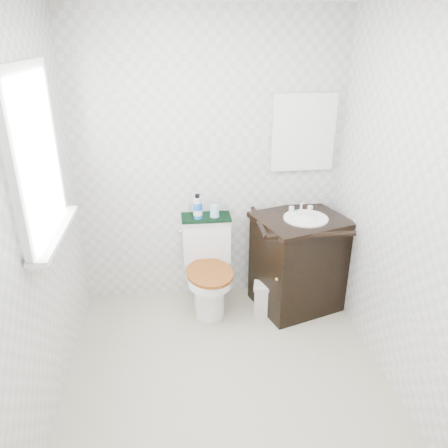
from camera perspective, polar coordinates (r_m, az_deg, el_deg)
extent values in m
plane|color=#BBB197|center=(3.16, 0.46, -20.29)|extent=(2.40, 2.40, 0.00)
plane|color=silver|center=(3.60, -1.81, 7.73)|extent=(2.40, 0.00, 2.40)
plane|color=silver|center=(1.47, 6.62, -18.89)|extent=(2.40, 0.00, 2.40)
plane|color=silver|center=(2.59, -24.35, -1.04)|extent=(0.00, 2.40, 2.40)
plane|color=silver|center=(2.82, 23.32, 1.10)|extent=(0.00, 2.40, 2.40)
cube|color=white|center=(2.70, -23.54, 7.98)|extent=(0.02, 0.70, 0.90)
cube|color=silver|center=(3.66, 10.34, 11.65)|extent=(0.50, 0.02, 0.60)
cylinder|color=white|center=(3.67, -1.88, -9.30)|extent=(0.25, 0.25, 0.38)
cube|color=white|center=(3.89, -2.19, -7.30)|extent=(0.25, 0.28, 0.38)
cube|color=white|center=(3.73, -2.31, -2.23)|extent=(0.40, 0.18, 0.36)
cube|color=white|center=(3.64, -2.36, 0.54)|extent=(0.42, 0.20, 0.03)
cylinder|color=white|center=(3.54, -1.87, -7.06)|extent=(0.36, 0.36, 0.08)
cylinder|color=brown|center=(3.52, -1.88, -6.39)|extent=(0.42, 0.42, 0.03)
cube|color=black|center=(3.77, 9.57, -5.21)|extent=(0.78, 0.72, 0.78)
cube|color=black|center=(3.59, 10.01, 0.52)|extent=(0.84, 0.77, 0.04)
cylinder|color=white|center=(3.56, 10.63, 0.73)|extent=(0.36, 0.36, 0.01)
ellipsoid|color=white|center=(3.58, 10.56, -0.08)|extent=(0.31, 0.31, 0.16)
cylinder|color=silver|center=(3.68, 10.03, 2.28)|extent=(0.02, 0.02, 0.10)
cube|color=silver|center=(3.75, 5.32, -9.87)|extent=(0.19, 0.17, 0.24)
cube|color=silver|center=(3.68, 5.40, -8.10)|extent=(0.22, 0.19, 0.03)
cube|color=black|center=(3.63, -2.36, 0.89)|extent=(0.41, 0.22, 0.02)
cylinder|color=blue|center=(3.57, -3.45, 1.79)|extent=(0.07, 0.07, 0.13)
cylinder|color=silver|center=(3.54, -3.49, 3.13)|extent=(0.07, 0.07, 0.04)
cylinder|color=black|center=(3.53, -3.50, 3.68)|extent=(0.04, 0.04, 0.03)
cone|color=#99E0FB|center=(3.61, -1.24, 1.72)|extent=(0.08, 0.08, 0.10)
ellipsoid|color=#197969|center=(3.69, 9.20, 1.76)|extent=(0.07, 0.05, 0.02)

